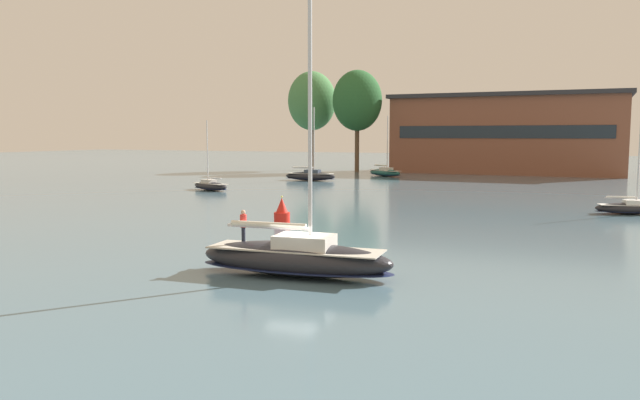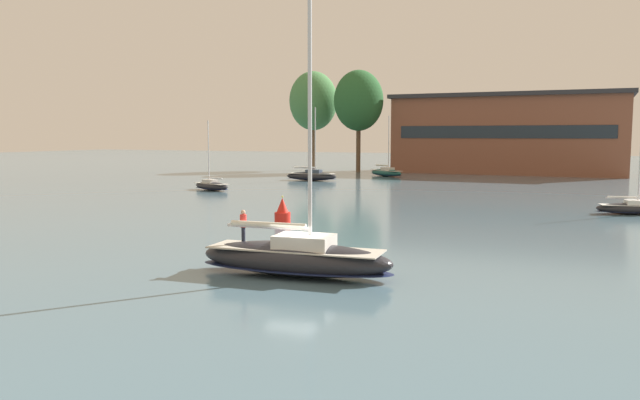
{
  "view_description": "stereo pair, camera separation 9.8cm",
  "coord_description": "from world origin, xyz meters",
  "px_view_note": "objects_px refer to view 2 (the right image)",
  "views": [
    {
      "loc": [
        13.35,
        -27.01,
        6.9
      ],
      "look_at": [
        0.0,
        3.0,
        3.45
      ],
      "focal_mm": 35.0,
      "sensor_mm": 36.0,
      "label": 1
    },
    {
      "loc": [
        13.44,
        -26.97,
        6.9
      ],
      "look_at": [
        0.0,
        3.0,
        3.45
      ],
      "focal_mm": 35.0,
      "sensor_mm": 36.0,
      "label": 2
    }
  ],
  "objects_px": {
    "sailboat_moored_mid_channel": "(386,172)",
    "sailboat_moored_far_slip": "(312,176)",
    "tree_shore_center": "(359,101)",
    "sailboat_moored_near_marina": "(632,208)",
    "tree_shore_right": "(418,128)",
    "sailboat_main": "(295,257)",
    "sailboat_moored_outer_mooring": "(211,186)",
    "channel_buoy": "(282,213)",
    "tree_shore_left": "(313,101)"
  },
  "relations": [
    {
      "from": "sailboat_moored_mid_channel",
      "to": "sailboat_moored_far_slip",
      "type": "bearing_deg",
      "value": -118.04
    },
    {
      "from": "tree_shore_center",
      "to": "sailboat_moored_near_marina",
      "type": "height_order",
      "value": "tree_shore_center"
    },
    {
      "from": "tree_shore_right",
      "to": "sailboat_moored_far_slip",
      "type": "height_order",
      "value": "tree_shore_right"
    },
    {
      "from": "tree_shore_right",
      "to": "sailboat_moored_far_slip",
      "type": "bearing_deg",
      "value": -107.02
    },
    {
      "from": "sailboat_main",
      "to": "sailboat_moored_far_slip",
      "type": "distance_m",
      "value": 63.85
    },
    {
      "from": "tree_shore_right",
      "to": "sailboat_moored_outer_mooring",
      "type": "relative_size",
      "value": 1.34
    },
    {
      "from": "sailboat_moored_near_marina",
      "to": "sailboat_moored_mid_channel",
      "type": "bearing_deg",
      "value": 132.14
    },
    {
      "from": "tree_shore_right",
      "to": "channel_buoy",
      "type": "bearing_deg",
      "value": -82.91
    },
    {
      "from": "sailboat_moored_far_slip",
      "to": "tree_shore_right",
      "type": "bearing_deg",
      "value": 72.98
    },
    {
      "from": "tree_shore_left",
      "to": "sailboat_moored_far_slip",
      "type": "distance_m",
      "value": 30.59
    },
    {
      "from": "tree_shore_right",
      "to": "sailboat_moored_mid_channel",
      "type": "distance_m",
      "value": 16.31
    },
    {
      "from": "tree_shore_center",
      "to": "sailboat_moored_outer_mooring",
      "type": "bearing_deg",
      "value": -94.19
    },
    {
      "from": "sailboat_moored_far_slip",
      "to": "sailboat_moored_outer_mooring",
      "type": "relative_size",
      "value": 1.26
    },
    {
      "from": "tree_shore_center",
      "to": "tree_shore_right",
      "type": "bearing_deg",
      "value": 26.55
    },
    {
      "from": "sailboat_main",
      "to": "sailboat_moored_outer_mooring",
      "type": "bearing_deg",
      "value": 128.78
    },
    {
      "from": "sailboat_moored_outer_mooring",
      "to": "channel_buoy",
      "type": "xyz_separation_m",
      "value": [
        21.86,
        -22.74,
        0.3
      ]
    },
    {
      "from": "sailboat_main",
      "to": "tree_shore_center",
      "type": "bearing_deg",
      "value": 108.61
    },
    {
      "from": "sailboat_moored_outer_mooring",
      "to": "tree_shore_right",
      "type": "bearing_deg",
      "value": 74.9
    },
    {
      "from": "channel_buoy",
      "to": "sailboat_main",
      "type": "bearing_deg",
      "value": -60.35
    },
    {
      "from": "tree_shore_left",
      "to": "sailboat_main",
      "type": "bearing_deg",
      "value": -65.79
    },
    {
      "from": "tree_shore_left",
      "to": "sailboat_moored_mid_channel",
      "type": "height_order",
      "value": "tree_shore_left"
    },
    {
      "from": "tree_shore_left",
      "to": "sailboat_moored_outer_mooring",
      "type": "height_order",
      "value": "tree_shore_left"
    },
    {
      "from": "sailboat_main",
      "to": "sailboat_moored_near_marina",
      "type": "bearing_deg",
      "value": 64.03
    },
    {
      "from": "sailboat_moored_near_marina",
      "to": "tree_shore_center",
      "type": "bearing_deg",
      "value": 132.11
    },
    {
      "from": "sailboat_moored_mid_channel",
      "to": "sailboat_moored_outer_mooring",
      "type": "bearing_deg",
      "value": -109.1
    },
    {
      "from": "sailboat_main",
      "to": "sailboat_moored_near_marina",
      "type": "distance_m",
      "value": 36.94
    },
    {
      "from": "sailboat_moored_far_slip",
      "to": "sailboat_moored_outer_mooring",
      "type": "distance_m",
      "value": 20.6
    },
    {
      "from": "sailboat_moored_near_marina",
      "to": "tree_shore_left",
      "type": "bearing_deg",
      "value": 136.84
    },
    {
      "from": "sailboat_moored_far_slip",
      "to": "sailboat_moored_outer_mooring",
      "type": "bearing_deg",
      "value": -102.36
    },
    {
      "from": "tree_shore_right",
      "to": "sailboat_moored_near_marina",
      "type": "xyz_separation_m",
      "value": [
        33.76,
        -53.18,
        -7.61
      ]
    },
    {
      "from": "sailboat_moored_near_marina",
      "to": "sailboat_moored_mid_channel",
      "type": "relative_size",
      "value": 0.82
    },
    {
      "from": "tree_shore_center",
      "to": "channel_buoy",
      "type": "height_order",
      "value": "tree_shore_center"
    },
    {
      "from": "sailboat_main",
      "to": "sailboat_moored_near_marina",
      "type": "xyz_separation_m",
      "value": [
        16.18,
        33.21,
        -0.37
      ]
    },
    {
      "from": "sailboat_moored_mid_channel",
      "to": "sailboat_moored_far_slip",
      "type": "height_order",
      "value": "sailboat_moored_far_slip"
    },
    {
      "from": "sailboat_moored_near_marina",
      "to": "sailboat_moored_far_slip",
      "type": "bearing_deg",
      "value": 149.44
    },
    {
      "from": "tree_shore_left",
      "to": "sailboat_moored_near_marina",
      "type": "height_order",
      "value": "tree_shore_left"
    },
    {
      "from": "tree_shore_left",
      "to": "sailboat_moored_outer_mooring",
      "type": "relative_size",
      "value": 2.2
    },
    {
      "from": "sailboat_moored_near_marina",
      "to": "sailboat_moored_far_slip",
      "type": "height_order",
      "value": "sailboat_moored_far_slip"
    },
    {
      "from": "tree_shore_right",
      "to": "sailboat_main",
      "type": "height_order",
      "value": "sailboat_main"
    },
    {
      "from": "tree_shore_left",
      "to": "tree_shore_center",
      "type": "distance_m",
      "value": 10.42
    },
    {
      "from": "sailboat_moored_outer_mooring",
      "to": "sailboat_moored_mid_channel",
      "type": "bearing_deg",
      "value": 70.9
    },
    {
      "from": "sailboat_moored_near_marina",
      "to": "sailboat_moored_outer_mooring",
      "type": "bearing_deg",
      "value": 174.02
    },
    {
      "from": "sailboat_moored_far_slip",
      "to": "channel_buoy",
      "type": "xyz_separation_m",
      "value": [
        17.45,
        -42.86,
        0.14
      ]
    },
    {
      "from": "tree_shore_left",
      "to": "sailboat_moored_mid_channel",
      "type": "distance_m",
      "value": 25.46
    },
    {
      "from": "tree_shore_right",
      "to": "sailboat_moored_mid_channel",
      "type": "height_order",
      "value": "tree_shore_right"
    },
    {
      "from": "sailboat_main",
      "to": "channel_buoy",
      "type": "relative_size",
      "value": 6.15
    },
    {
      "from": "sailboat_main",
      "to": "sailboat_moored_mid_channel",
      "type": "distance_m",
      "value": 74.4
    },
    {
      "from": "tree_shore_center",
      "to": "sailboat_main",
      "type": "distance_m",
      "value": 86.82
    },
    {
      "from": "tree_shore_center",
      "to": "sailboat_moored_far_slip",
      "type": "relative_size",
      "value": 1.71
    },
    {
      "from": "sailboat_main",
      "to": "sailboat_moored_mid_channel",
      "type": "height_order",
      "value": "sailboat_main"
    }
  ]
}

